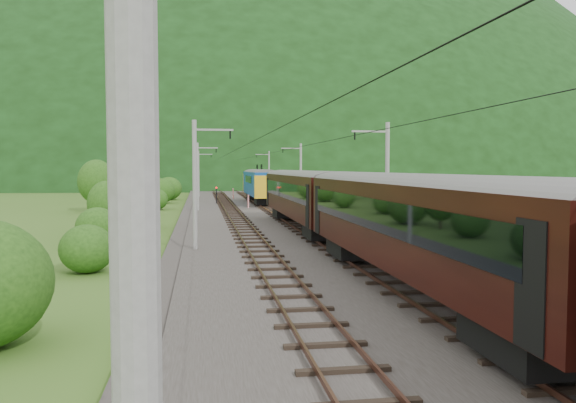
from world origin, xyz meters
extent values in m
plane|color=#39551A|center=(0.00, 0.00, 0.00)|extent=(600.00, 600.00, 0.00)
cube|color=#38332D|center=(0.00, 10.00, 0.15)|extent=(14.00, 220.00, 0.30)
cube|color=brown|center=(-3.12, 10.00, 0.49)|extent=(0.08, 220.00, 0.15)
cube|color=brown|center=(-1.68, 10.00, 0.49)|extent=(0.08, 220.00, 0.15)
cube|color=black|center=(-2.40, 10.00, 0.36)|extent=(2.40, 220.00, 0.12)
cube|color=brown|center=(1.68, 10.00, 0.49)|extent=(0.08, 220.00, 0.15)
cube|color=brown|center=(3.12, 10.00, 0.49)|extent=(0.08, 220.00, 0.15)
cube|color=black|center=(2.40, 10.00, 0.36)|extent=(2.40, 220.00, 0.12)
cylinder|color=gray|center=(-6.20, -32.00, 4.30)|extent=(0.28, 0.28, 8.00)
cylinder|color=gray|center=(-6.20, 0.00, 4.30)|extent=(0.28, 0.28, 8.00)
cube|color=gray|center=(-5.00, 0.00, 7.70)|extent=(2.40, 0.12, 0.12)
cylinder|color=black|center=(-4.00, 0.00, 7.40)|extent=(0.10, 0.10, 0.50)
cylinder|color=gray|center=(-6.20, 32.00, 4.30)|extent=(0.28, 0.28, 8.00)
cube|color=gray|center=(-5.00, 32.00, 7.70)|extent=(2.40, 0.12, 0.12)
cylinder|color=black|center=(-4.00, 32.00, 7.40)|extent=(0.10, 0.10, 0.50)
cylinder|color=gray|center=(-6.20, 64.00, 4.30)|extent=(0.28, 0.28, 8.00)
cube|color=gray|center=(-5.00, 64.00, 7.70)|extent=(2.40, 0.12, 0.12)
cylinder|color=black|center=(-4.00, 64.00, 7.40)|extent=(0.10, 0.10, 0.50)
cylinder|color=gray|center=(-6.20, 96.00, 4.30)|extent=(0.28, 0.28, 8.00)
cube|color=gray|center=(-5.00, 96.00, 7.70)|extent=(2.40, 0.12, 0.12)
cylinder|color=black|center=(-4.00, 96.00, 7.40)|extent=(0.10, 0.10, 0.50)
cylinder|color=gray|center=(-6.20, 128.00, 4.30)|extent=(0.28, 0.28, 8.00)
cube|color=gray|center=(-5.00, 128.00, 7.70)|extent=(2.40, 0.12, 0.12)
cylinder|color=black|center=(-4.00, 128.00, 7.40)|extent=(0.10, 0.10, 0.50)
cylinder|color=gray|center=(6.20, 0.00, 4.30)|extent=(0.28, 0.28, 8.00)
cube|color=gray|center=(5.00, 0.00, 7.70)|extent=(2.40, 0.12, 0.12)
cylinder|color=black|center=(4.00, 0.00, 7.40)|extent=(0.10, 0.10, 0.50)
cylinder|color=gray|center=(6.20, 32.00, 4.30)|extent=(0.28, 0.28, 8.00)
cube|color=gray|center=(5.00, 32.00, 7.70)|extent=(2.40, 0.12, 0.12)
cylinder|color=black|center=(4.00, 32.00, 7.40)|extent=(0.10, 0.10, 0.50)
cylinder|color=gray|center=(6.20, 64.00, 4.30)|extent=(0.28, 0.28, 8.00)
cube|color=gray|center=(5.00, 64.00, 7.70)|extent=(2.40, 0.12, 0.12)
cylinder|color=black|center=(4.00, 64.00, 7.40)|extent=(0.10, 0.10, 0.50)
cylinder|color=gray|center=(6.20, 96.00, 4.30)|extent=(0.28, 0.28, 8.00)
cube|color=gray|center=(5.00, 96.00, 7.70)|extent=(2.40, 0.12, 0.12)
cylinder|color=black|center=(4.00, 96.00, 7.40)|extent=(0.10, 0.10, 0.50)
cylinder|color=gray|center=(6.20, 128.00, 4.30)|extent=(0.28, 0.28, 8.00)
cube|color=gray|center=(5.00, 128.00, 7.70)|extent=(2.40, 0.12, 0.12)
cylinder|color=black|center=(4.00, 128.00, 7.40)|extent=(0.10, 0.10, 0.50)
cylinder|color=black|center=(-2.40, 10.00, 7.10)|extent=(0.03, 198.00, 0.03)
cylinder|color=black|center=(2.40, 10.00, 7.10)|extent=(0.03, 198.00, 0.03)
ellipsoid|color=black|center=(0.00, 260.00, 0.00)|extent=(504.00, 360.00, 244.00)
cube|color=black|center=(2.40, -14.06, 3.15)|extent=(3.11, 23.62, 3.22)
cylinder|color=slate|center=(2.40, -14.06, 4.60)|extent=(3.11, 23.50, 3.11)
cube|color=black|center=(0.82, -14.06, 3.53)|extent=(0.05, 20.78, 1.23)
cube|color=black|center=(3.98, -14.06, 3.53)|extent=(0.05, 20.78, 1.23)
cube|color=black|center=(2.40, -22.33, 1.05)|extent=(2.36, 3.43, 0.97)
cube|color=black|center=(2.40, -5.80, 1.05)|extent=(2.36, 3.43, 0.97)
cube|color=black|center=(2.40, 10.30, 3.15)|extent=(3.11, 23.62, 3.22)
cylinder|color=slate|center=(2.40, 10.30, 4.60)|extent=(3.11, 23.50, 3.11)
cube|color=black|center=(0.82, 10.30, 3.53)|extent=(0.05, 20.78, 1.23)
cube|color=black|center=(3.98, 10.30, 3.53)|extent=(0.05, 20.78, 1.23)
cube|color=black|center=(2.40, 2.03, 1.05)|extent=(2.36, 3.43, 0.97)
cube|color=black|center=(2.40, 18.56, 1.05)|extent=(2.36, 3.43, 0.97)
cube|color=#134B97|center=(2.40, 44.32, 3.15)|extent=(3.11, 19.32, 3.22)
cylinder|color=slate|center=(2.40, 44.32, 4.60)|extent=(3.11, 19.22, 3.11)
cube|color=black|center=(0.82, 44.32, 3.53)|extent=(0.05, 17.00, 1.23)
cube|color=black|center=(3.98, 44.32, 3.53)|extent=(0.05, 17.00, 1.23)
cube|color=black|center=(2.40, 37.55, 1.05)|extent=(2.36, 3.43, 0.97)
cube|color=black|center=(2.40, 51.08, 1.05)|extent=(2.36, 3.43, 0.97)
cube|color=gold|center=(2.40, 53.78, 2.93)|extent=(3.18, 0.50, 2.90)
cube|color=gold|center=(2.40, 34.86, 2.93)|extent=(3.18, 0.50, 2.90)
cube|color=black|center=(2.40, 47.32, 5.35)|extent=(0.08, 1.60, 0.97)
cylinder|color=red|center=(-0.58, 57.39, 1.15)|extent=(0.18, 0.18, 1.70)
cylinder|color=red|center=(0.05, 34.92, 1.14)|extent=(0.18, 0.18, 1.68)
cylinder|color=black|center=(-3.66, 44.61, 1.38)|extent=(0.15, 0.15, 2.17)
sphere|color=red|center=(-3.66, 44.61, 2.52)|extent=(0.26, 0.26, 0.26)
ellipsoid|color=#1F4512|center=(-11.59, -5.66, 1.24)|extent=(2.76, 2.76, 2.48)
ellipsoid|color=#1F4512|center=(-12.93, 4.91, 1.31)|extent=(2.92, 2.92, 2.63)
ellipsoid|color=#1F4512|center=(-11.91, 15.27, 1.75)|extent=(3.88, 3.88, 3.49)
ellipsoid|color=#1F4512|center=(-13.69, 26.74, 1.42)|extent=(3.15, 3.15, 2.84)
ellipsoid|color=#1F4512|center=(-11.49, 37.57, 1.36)|extent=(3.02, 3.02, 2.71)
ellipsoid|color=#1F4512|center=(-11.76, 50.90, 1.89)|extent=(4.19, 4.19, 3.77)
ellipsoid|color=#1F4512|center=(-11.08, 59.83, 1.91)|extent=(4.25, 4.25, 3.83)
ellipsoid|color=#1F4512|center=(-13.44, 72.50, 1.27)|extent=(2.83, 2.83, 2.55)
ellipsoid|color=#1F4512|center=(-15.39, 81.50, 1.91)|extent=(4.25, 4.25, 3.82)
ellipsoid|color=#1F4512|center=(-10.76, 94.78, 1.93)|extent=(4.29, 4.29, 3.86)
cylinder|color=black|center=(-13.26, 11.03, 1.17)|extent=(0.24, 0.24, 2.35)
ellipsoid|color=#1F4512|center=(-13.26, 11.03, 2.51)|extent=(3.02, 3.02, 3.62)
cylinder|color=black|center=(-18.25, 35.11, 1.72)|extent=(0.24, 0.24, 3.44)
ellipsoid|color=#1F4512|center=(-18.25, 35.11, 3.69)|extent=(4.43, 4.43, 5.31)
cylinder|color=black|center=(-17.68, 56.04, 1.57)|extent=(0.24, 0.24, 3.14)
ellipsoid|color=#1F4512|center=(-17.68, 56.04, 3.36)|extent=(4.04, 4.04, 4.84)
ellipsoid|color=#1F4512|center=(14.35, 19.83, 0.89)|extent=(1.97, 1.97, 1.77)
ellipsoid|color=#1F4512|center=(10.69, 48.62, 1.28)|extent=(2.85, 2.85, 2.56)
camera|label=1|loc=(-5.84, -35.18, 5.35)|focal=35.00mm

